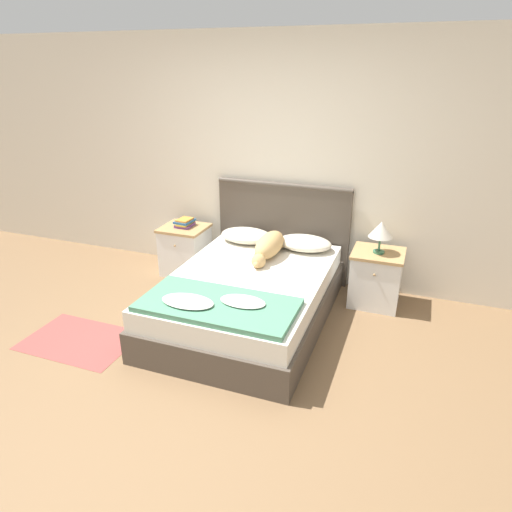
% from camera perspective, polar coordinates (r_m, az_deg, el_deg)
% --- Properties ---
extents(ground_plane, '(16.00, 16.00, 0.00)m').
position_cam_1_polar(ground_plane, '(3.61, -8.80, -15.42)').
color(ground_plane, brown).
extents(wall_back, '(9.00, 0.06, 2.55)m').
position_cam_1_polar(wall_back, '(4.89, 2.51, 11.68)').
color(wall_back, beige).
rests_on(wall_back, ground_plane).
extents(bed, '(1.38, 2.00, 0.47)m').
position_cam_1_polar(bed, '(4.22, -0.95, -5.24)').
color(bed, '#4C4238').
rests_on(bed, ground_plane).
extents(headboard, '(1.46, 0.06, 1.08)m').
position_cam_1_polar(headboard, '(4.98, 3.31, 3.34)').
color(headboard, '#4C4238').
rests_on(headboard, ground_plane).
extents(nightstand_left, '(0.49, 0.46, 0.55)m').
position_cam_1_polar(nightstand_left, '(5.23, -8.82, 0.78)').
color(nightstand_left, white).
rests_on(nightstand_left, ground_plane).
extents(nightstand_right, '(0.49, 0.46, 0.55)m').
position_cam_1_polar(nightstand_right, '(4.65, 14.75, -2.65)').
color(nightstand_right, white).
rests_on(nightstand_right, ground_plane).
extents(pillow_left, '(0.56, 0.38, 0.14)m').
position_cam_1_polar(pillow_left, '(4.85, -1.22, 2.58)').
color(pillow_left, beige).
rests_on(pillow_left, bed).
extents(pillow_right, '(0.56, 0.38, 0.14)m').
position_cam_1_polar(pillow_right, '(4.67, 6.08, 1.63)').
color(pillow_right, beige).
rests_on(pillow_right, bed).
extents(quilt, '(1.23, 0.60, 0.08)m').
position_cam_1_polar(quilt, '(3.57, -4.95, -6.04)').
color(quilt, '#4C8466').
rests_on(quilt, bed).
extents(dog, '(0.23, 0.78, 0.22)m').
position_cam_1_polar(dog, '(4.47, 1.64, 1.26)').
color(dog, tan).
rests_on(dog, bed).
extents(book_stack, '(0.18, 0.23, 0.09)m').
position_cam_1_polar(book_stack, '(5.14, -8.89, 4.14)').
color(book_stack, '#703D7F').
rests_on(book_stack, nightstand_left).
extents(table_lamp, '(0.23, 0.23, 0.31)m').
position_cam_1_polar(table_lamp, '(4.45, 15.36, 3.14)').
color(table_lamp, '#336B4C').
rests_on(table_lamp, nightstand_right).
extents(rug, '(0.94, 0.63, 0.00)m').
position_cam_1_polar(rug, '(4.32, -21.18, -9.80)').
color(rug, '#93423D').
rests_on(rug, ground_plane).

